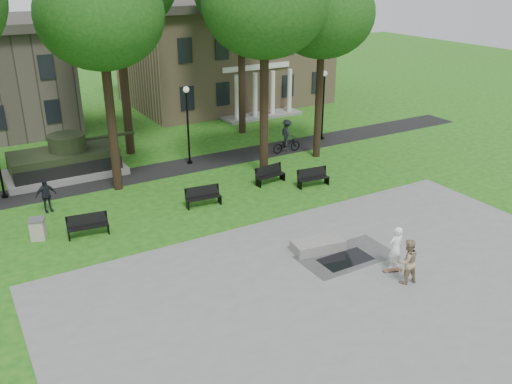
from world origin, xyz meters
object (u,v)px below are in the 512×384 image
cyclist (287,139)px  park_bench_0 (87,225)px  skateboarder (396,248)px  trash_bin (38,229)px  concrete_block (318,245)px  friend_watching (407,261)px

cyclist → park_bench_0: bearing=112.7°
park_bench_0 → skateboarder: bearing=-34.8°
cyclist → trash_bin: (-16.08, -4.57, -0.40)m
concrete_block → park_bench_0: 10.26m
cyclist → park_bench_0: (-14.11, -5.33, -0.36)m
concrete_block → cyclist: 13.15m
skateboarder → trash_bin: skateboarder is taller
park_bench_0 → trash_bin: (-1.97, 0.76, -0.04)m
cyclist → trash_bin: 16.72m
concrete_block → trash_bin: (-10.04, 7.09, 0.24)m
friend_watching → park_bench_0: size_ratio=0.98×
friend_watching → trash_bin: friend_watching is taller
skateboarder → concrete_block: bearing=-56.1°
cyclist → friend_watching: bearing=165.2°
concrete_block → cyclist: bearing=62.6°
trash_bin → park_bench_0: bearing=-21.2°
concrete_block → park_bench_0: bearing=141.9°
park_bench_0 → friend_watching: bearing=-38.9°
skateboarder → trash_bin: size_ratio=1.89×
park_bench_0 → concrete_block: bearing=-30.3°
skateboarder → trash_bin: 15.34m
skateboarder → friend_watching: 1.07m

